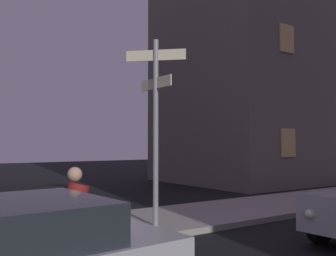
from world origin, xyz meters
name	(u,v)px	position (x,y,z in m)	size (l,w,h in m)	color
sidewalk_kerb	(172,219)	(0.00, 6.86, 0.07)	(40.00, 2.89, 0.14)	#9E9991
signpost	(156,117)	(-1.00, 6.08, 2.55)	(0.99, 1.19, 4.15)	gray
cyclist	(78,224)	(-3.43, 4.46, 0.75)	(1.82, 0.36, 1.61)	black
building_right_block	(284,36)	(12.34, 13.16, 8.15)	(13.73, 7.58, 16.31)	slate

